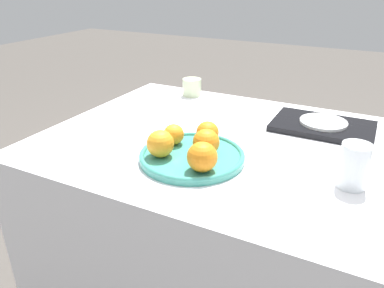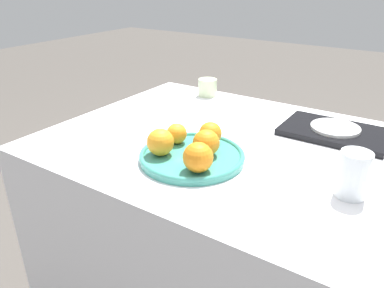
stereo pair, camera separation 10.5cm
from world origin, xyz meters
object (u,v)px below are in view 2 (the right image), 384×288
(orange_3, at_px, (177,134))
(orange_4, at_px, (210,133))
(orange_0, at_px, (206,143))
(orange_1, at_px, (198,157))
(serving_tray, at_px, (335,132))
(water_glass, at_px, (353,174))
(cup_0, at_px, (208,87))
(fruit_platter, at_px, (192,156))
(side_plate, at_px, (335,128))
(orange_2, at_px, (160,142))

(orange_3, relative_size, orange_4, 0.90)
(orange_4, bearing_deg, orange_0, -67.88)
(orange_1, relative_size, orange_3, 1.29)
(orange_0, relative_size, serving_tray, 0.23)
(orange_0, distance_m, orange_3, 0.12)
(orange_0, xyz_separation_m, water_glass, (0.39, 0.03, 0.00))
(orange_4, xyz_separation_m, serving_tray, (0.29, 0.32, -0.04))
(orange_4, bearing_deg, cup_0, 122.18)
(orange_0, bearing_deg, cup_0, 120.92)
(fruit_platter, height_order, water_glass, water_glass)
(orange_0, xyz_separation_m, orange_4, (-0.03, 0.07, -0.00))
(orange_1, bearing_deg, orange_3, 142.81)
(orange_3, bearing_deg, serving_tray, 44.55)
(orange_4, height_order, serving_tray, orange_4)
(water_glass, bearing_deg, side_plate, 109.52)
(orange_0, relative_size, orange_2, 0.98)
(cup_0, bearing_deg, orange_1, -60.68)
(orange_3, relative_size, side_plate, 0.39)
(water_glass, relative_size, cup_0, 1.44)
(water_glass, height_order, cup_0, water_glass)
(orange_2, height_order, orange_4, orange_2)
(serving_tray, bearing_deg, orange_2, -128.63)
(fruit_platter, bearing_deg, orange_1, -47.33)
(orange_2, distance_m, serving_tray, 0.59)
(orange_3, relative_size, cup_0, 0.77)
(orange_1, height_order, orange_2, orange_1)
(orange_0, relative_size, orange_1, 0.95)
(fruit_platter, relative_size, side_plate, 1.92)
(orange_4, distance_m, serving_tray, 0.43)
(fruit_platter, height_order, serving_tray, fruit_platter)
(orange_1, bearing_deg, side_plate, 64.87)
(orange_1, xyz_separation_m, orange_3, (-0.15, 0.11, -0.01))
(orange_4, distance_m, side_plate, 0.43)
(orange_0, relative_size, cup_0, 0.95)
(orange_0, bearing_deg, fruit_platter, -151.08)
(orange_1, distance_m, cup_0, 0.71)
(fruit_platter, xyz_separation_m, cup_0, (-0.28, 0.55, 0.02))
(orange_1, xyz_separation_m, orange_4, (-0.06, 0.16, -0.01))
(orange_2, bearing_deg, cup_0, 109.13)
(orange_3, xyz_separation_m, cup_0, (-0.20, 0.51, -0.01))
(fruit_platter, relative_size, cup_0, 3.77)
(fruit_platter, distance_m, water_glass, 0.43)
(side_plate, bearing_deg, cup_0, 166.75)
(fruit_platter, distance_m, cup_0, 0.61)
(orange_1, relative_size, water_glass, 0.69)
(fruit_platter, distance_m, orange_0, 0.06)
(orange_3, xyz_separation_m, serving_tray, (0.38, 0.37, -0.04))
(fruit_platter, xyz_separation_m, orange_1, (0.07, -0.07, 0.04))
(orange_1, distance_m, side_plate, 0.53)
(orange_2, bearing_deg, orange_3, 95.27)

